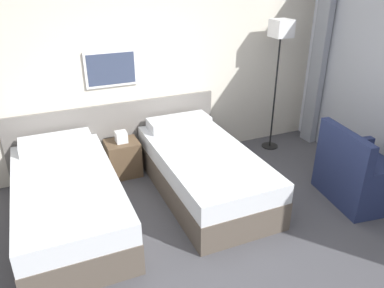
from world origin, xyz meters
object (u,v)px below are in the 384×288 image
at_px(bed_near_door, 68,200).
at_px(nightstand, 123,157).
at_px(bed_near_window, 203,170).
at_px(armchair, 362,178).
at_px(floor_lamp, 280,40).

bearing_deg(bed_near_door, nightstand, 45.26).
distance_m(bed_near_door, bed_near_window, 1.55).
height_order(bed_near_door, nightstand, bed_near_door).
height_order(nightstand, armchair, armchair).
relative_size(bed_near_door, bed_near_window, 1.00).
bearing_deg(bed_near_door, floor_lamp, 13.38).
bearing_deg(armchair, bed_near_window, 70.04).
height_order(bed_near_door, bed_near_window, same).
bearing_deg(bed_near_window, armchair, -28.13).
xyz_separation_m(floor_lamp, armchair, (0.16, -1.58, -1.31)).
bearing_deg(floor_lamp, bed_near_window, -153.81).
relative_size(bed_near_window, armchair, 2.13).
height_order(bed_near_window, floor_lamp, floor_lamp).
distance_m(bed_near_window, armchair, 1.84).
bearing_deg(floor_lamp, nightstand, 178.25).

